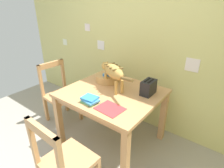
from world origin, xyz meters
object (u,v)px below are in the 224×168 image
at_px(saucer_bowl, 106,81).
at_px(toaster, 148,87).
at_px(dining_table, 112,98).
at_px(coffee_mug, 106,77).
at_px(cat, 113,72).
at_px(magazine, 110,109).
at_px(book_stack, 90,100).
at_px(wooden_chair_far, 64,162).
at_px(wooden_chair_near, 60,94).
at_px(wicker_basket, 108,78).

height_order(saucer_bowl, toaster, toaster).
relative_size(dining_table, coffee_mug, 9.06).
relative_size(cat, magazine, 2.38).
distance_m(magazine, book_stack, 0.25).
bearing_deg(cat, coffee_mug, 89.53).
distance_m(dining_table, cat, 0.32).
relative_size(saucer_bowl, wooden_chair_far, 0.23).
relative_size(cat, toaster, 3.21).
bearing_deg(cat, toaster, -46.25).
relative_size(saucer_bowl, wooden_chair_near, 0.23).
xyz_separation_m(saucer_bowl, coffee_mug, (0.00, 0.00, 0.06)).
relative_size(dining_table, wooden_chair_near, 1.21).
height_order(dining_table, cat, cat).
bearing_deg(wooden_chair_near, cat, 104.34).
xyz_separation_m(cat, wooden_chair_far, (0.18, -0.95, -0.52)).
distance_m(cat, wooden_chair_far, 1.10).
bearing_deg(wicker_basket, book_stack, -69.74).
xyz_separation_m(book_stack, wicker_basket, (-0.21, 0.56, 0.02)).
bearing_deg(toaster, book_stack, -126.00).
xyz_separation_m(magazine, toaster, (0.15, 0.52, 0.08)).
bearing_deg(coffee_mug, toaster, 3.80).
height_order(magazine, wicker_basket, wicker_basket).
xyz_separation_m(coffee_mug, wooden_chair_far, (0.37, -1.05, -0.37)).
relative_size(saucer_bowl, book_stack, 1.13).
bearing_deg(saucer_bowl, coffee_mug, 0.00).
distance_m(magazine, wicker_basket, 0.70).
bearing_deg(wicker_basket, dining_table, -42.08).
height_order(coffee_mug, wooden_chair_near, wooden_chair_near).
xyz_separation_m(cat, magazine, (0.26, -0.39, -0.22)).
relative_size(magazine, wicker_basket, 0.83).
distance_m(magazine, toaster, 0.55).
bearing_deg(book_stack, dining_table, 84.85).
bearing_deg(dining_table, book_stack, -95.15).
distance_m(toaster, wooden_chair_near, 1.39).
bearing_deg(wicker_basket, magazine, -49.37).
height_order(dining_table, saucer_bowl, saucer_bowl).
distance_m(saucer_bowl, coffee_mug, 0.06).
bearing_deg(wicker_basket, wooden_chair_far, -70.91).
xyz_separation_m(saucer_bowl, wicker_basket, (-0.00, 0.05, 0.03)).
height_order(cat, wooden_chair_far, cat).
bearing_deg(saucer_bowl, cat, -25.78).
bearing_deg(cat, dining_table, -124.53).
bearing_deg(cat, wicker_basket, 80.05).
relative_size(coffee_mug, wicker_basket, 0.38).
relative_size(magazine, wooden_chair_near, 0.29).
bearing_deg(cat, wooden_chair_far, -143.37).
bearing_deg(toaster, cat, -162.04).
distance_m(cat, wooden_chair_near, 1.05).
distance_m(magazine, wooden_chair_far, 0.64).
relative_size(dining_table, book_stack, 5.78).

